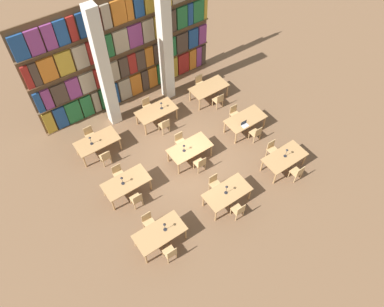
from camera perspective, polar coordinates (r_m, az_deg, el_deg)
name	(u,v)px	position (r m, az deg, el deg)	size (l,w,h in m)	color
ground_plane	(189,159)	(16.65, -0.53, -0.86)	(40.00, 40.00, 0.00)	brown
bookshelf_bank	(126,53)	(18.01, -10.07, 14.87)	(9.23, 0.35, 5.50)	brown
pillar_left	(104,71)	(16.57, -13.27, 12.17)	(0.50, 0.50, 6.00)	silver
pillar_center	(165,45)	(17.59, -4.08, 16.11)	(0.50, 0.50, 6.00)	silver
reading_table_0	(160,233)	(14.04, -4.93, -12.04)	(1.89, 0.98, 0.76)	tan
chair_0	(170,253)	(13.93, -3.30, -14.88)	(0.42, 0.40, 0.87)	tan
chair_1	(148,221)	(14.55, -6.67, -10.23)	(0.42, 0.40, 0.87)	tan
desk_lamp_0	(165,226)	(13.72, -4.19, -10.90)	(0.14, 0.14, 0.47)	#232328
reading_table_1	(227,193)	(14.90, 5.40, -6.01)	(1.89, 0.98, 0.76)	tan
chair_2	(239,210)	(14.79, 7.12, -8.57)	(0.42, 0.40, 0.87)	tan
chair_3	(215,183)	(15.37, 3.46, -4.51)	(0.42, 0.40, 0.87)	tan
desk_lamp_1	(227,188)	(14.52, 5.28, -5.28)	(0.14, 0.14, 0.50)	#232328
reading_table_2	(285,158)	(16.31, 13.94, -0.64)	(1.89, 0.98, 0.76)	tan
chair_4	(297,172)	(16.25, 15.76, -2.79)	(0.42, 0.40, 0.87)	tan
chair_5	(272,149)	(16.78, 12.12, 0.69)	(0.42, 0.40, 0.87)	tan
desk_lamp_2	(287,151)	(16.02, 14.22, 0.31)	(0.14, 0.14, 0.48)	#232328
reading_table_3	(126,183)	(15.32, -9.98, -4.46)	(1.89, 0.98, 0.76)	tan
chair_6	(137,199)	(15.09, -8.42, -6.91)	(0.42, 0.40, 0.87)	tan
chair_7	(118,173)	(15.92, -11.18, -2.95)	(0.42, 0.40, 0.87)	tan
desk_lamp_3	(122,179)	(14.99, -10.64, -3.88)	(0.14, 0.14, 0.45)	#232328
reading_table_4	(190,149)	(16.13, -0.34, 0.72)	(1.89, 0.98, 0.76)	tan
chair_8	(200,163)	(15.92, 1.28, -1.52)	(0.42, 0.40, 0.87)	tan
chair_9	(180,141)	(16.71, -1.82, 1.96)	(0.42, 0.40, 0.87)	tan
desk_lamp_4	(184,147)	(15.76, -1.23, 1.01)	(0.14, 0.14, 0.40)	#232328
reading_table_5	(245,120)	(17.43, 8.14, 5.10)	(1.89, 0.98, 0.76)	tan
chair_10	(256,133)	(17.24, 9.73, 3.08)	(0.42, 0.40, 0.87)	tan
chair_11	(235,113)	(17.97, 6.50, 6.14)	(0.42, 0.40, 0.87)	tan
laptop	(245,125)	(17.05, 8.04, 4.36)	(0.32, 0.22, 0.21)	silver
reading_table_6	(97,142)	(16.89, -14.25, 1.68)	(1.89, 0.98, 0.76)	tan
chair_12	(105,157)	(16.56, -13.05, -0.51)	(0.42, 0.40, 0.87)	tan
chair_13	(90,135)	(17.55, -15.30, 2.77)	(0.42, 0.40, 0.87)	tan
desk_lamp_5	(90,139)	(16.55, -15.25, 2.13)	(0.14, 0.14, 0.47)	#232328
reading_table_7	(156,112)	(17.70, -5.46, 6.37)	(1.89, 0.98, 0.76)	tan
chair_14	(165,125)	(17.37, -4.20, 4.34)	(0.42, 0.40, 0.87)	tan
chair_15	(147,106)	(18.33, -6.81, 7.24)	(0.42, 0.40, 0.87)	tan
desk_lamp_6	(161,104)	(17.53, -4.71, 7.49)	(0.14, 0.14, 0.40)	#232328
reading_table_8	(209,88)	(18.81, 2.60, 9.92)	(1.89, 0.98, 0.76)	tan
chair_16	(219,100)	(18.53, 4.07, 8.13)	(0.42, 0.40, 0.87)	tan
chair_17	(200,83)	(19.42, 1.24, 10.73)	(0.42, 0.40, 0.87)	tan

